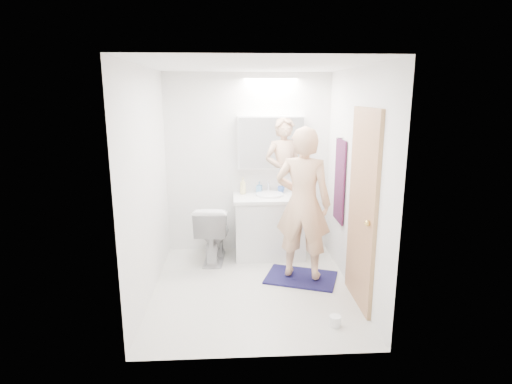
{
  "coord_description": "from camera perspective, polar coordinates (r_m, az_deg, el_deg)",
  "views": [
    {
      "loc": [
        -0.21,
        -4.27,
        2.13
      ],
      "look_at": [
        0.05,
        0.25,
        1.05
      ],
      "focal_mm": 29.1,
      "sensor_mm": 36.0,
      "label": 1
    }
  ],
  "objects": [
    {
      "name": "floor",
      "position": [
        4.78,
        -0.44,
        -13.07
      ],
      "size": [
        2.5,
        2.5,
        0.0
      ],
      "primitive_type": "plane",
      "color": "silver",
      "rests_on": "ground"
    },
    {
      "name": "mirror_panel",
      "position": [
        5.43,
        2.13,
        6.74
      ],
      "size": [
        0.84,
        0.01,
        0.66
      ],
      "primitive_type": "cube",
      "color": "silver",
      "rests_on": "medicine_cabinet"
    },
    {
      "name": "door_knob",
      "position": [
        4.01,
        15.09,
        -4.17
      ],
      "size": [
        0.06,
        0.06,
        0.06
      ],
      "primitive_type": "sphere",
      "color": "gold",
      "rests_on": "door"
    },
    {
      "name": "towel_hook",
      "position": [
        5.01,
        11.55,
        7.3
      ],
      "size": [
        0.07,
        0.02,
        0.02
      ],
      "primitive_type": "cylinder",
      "rotation": [
        0.0,
        1.57,
        0.0
      ],
      "color": "silver",
      "rests_on": "wall_right"
    },
    {
      "name": "ceiling",
      "position": [
        4.29,
        -0.5,
        17.03
      ],
      "size": [
        2.5,
        2.5,
        0.0
      ],
      "primitive_type": "plane",
      "rotation": [
        3.14,
        0.0,
        0.0
      ],
      "color": "white",
      "rests_on": "floor"
    },
    {
      "name": "countertop",
      "position": [
        5.42,
        1.9,
        -0.79
      ],
      "size": [
        0.95,
        0.58,
        0.04
      ],
      "primitive_type": "cube",
      "color": "white",
      "rests_on": "vanity_cabinet"
    },
    {
      "name": "faucet",
      "position": [
        5.61,
        1.71,
        0.74
      ],
      "size": [
        0.02,
        0.02,
        0.16
      ],
      "primitive_type": "cylinder",
      "color": "silver",
      "rests_on": "countertop"
    },
    {
      "name": "toilet",
      "position": [
        5.42,
        -5.91,
        -5.54
      ],
      "size": [
        0.48,
        0.77,
        0.75
      ],
      "primitive_type": "imported",
      "rotation": [
        0.0,
        0.0,
        3.06
      ],
      "color": "silver",
      "rests_on": "floor"
    },
    {
      "name": "door",
      "position": [
        4.28,
        14.39,
        -2.32
      ],
      "size": [
        0.04,
        0.8,
        2.0
      ],
      "primitive_type": "cube",
      "color": "tan",
      "rests_on": "wall_right"
    },
    {
      "name": "bath_rug",
      "position": [
        5.02,
        6.2,
        -11.61
      ],
      "size": [
        0.94,
        0.79,
        0.02
      ],
      "primitive_type": "cube",
      "rotation": [
        0.0,
        0.0,
        -0.34
      ],
      "color": "#18143F",
      "rests_on": "floor"
    },
    {
      "name": "wall_right",
      "position": [
        4.56,
        13.47,
        1.28
      ],
      "size": [
        0.0,
        2.5,
        2.5
      ],
      "primitive_type": "plane",
      "rotation": [
        1.57,
        0.0,
        -1.57
      ],
      "color": "white",
      "rests_on": "floor"
    },
    {
      "name": "toilet_paper_roll",
      "position": [
        4.14,
        10.81,
        -17.01
      ],
      "size": [
        0.11,
        0.11,
        0.1
      ],
      "primitive_type": "cylinder",
      "color": "white",
      "rests_on": "floor"
    },
    {
      "name": "wall_back",
      "position": [
        5.6,
        -1.11,
        3.85
      ],
      "size": [
        2.5,
        0.0,
        2.5
      ],
      "primitive_type": "plane",
      "rotation": [
        1.57,
        0.0,
        0.0
      ],
      "color": "white",
      "rests_on": "floor"
    },
    {
      "name": "person",
      "position": [
        4.71,
        6.47,
        -1.58
      ],
      "size": [
        0.74,
        0.61,
        1.74
      ],
      "primitive_type": "imported",
      "rotation": [
        0.0,
        0.0,
        2.8
      ],
      "color": "#DEAC85",
      "rests_on": "bath_rug"
    },
    {
      "name": "toothbrush_cup",
      "position": [
        5.58,
        3.47,
        0.3
      ],
      "size": [
        0.11,
        0.11,
        0.09
      ],
      "primitive_type": "imported",
      "rotation": [
        0.0,
        0.0,
        0.08
      ],
      "color": "#395FAC",
      "rests_on": "countertop"
    },
    {
      "name": "towel",
      "position": [
        5.1,
        11.42,
        1.48
      ],
      "size": [
        0.02,
        0.42,
        1.0
      ],
      "primitive_type": "cube",
      "color": "black",
      "rests_on": "wall_right"
    },
    {
      "name": "vanity_cabinet",
      "position": [
        5.54,
        1.87,
        -4.91
      ],
      "size": [
        0.9,
        0.55,
        0.78
      ],
      "primitive_type": "cube",
      "color": "silver",
      "rests_on": "floor"
    },
    {
      "name": "soap_bottle_b",
      "position": [
        5.57,
        0.45,
        0.63
      ],
      "size": [
        0.09,
        0.09,
        0.16
      ],
      "primitive_type": "imported",
      "rotation": [
        0.0,
        0.0,
        -0.29
      ],
      "color": "#598EBE",
      "rests_on": "countertop"
    },
    {
      "name": "sink_basin",
      "position": [
        5.44,
        1.88,
        -0.36
      ],
      "size": [
        0.36,
        0.36,
        0.03
      ],
      "primitive_type": "cylinder",
      "color": "white",
      "rests_on": "countertop"
    },
    {
      "name": "wall_front",
      "position": [
        3.17,
        0.67,
        -3.64
      ],
      "size": [
        2.5,
        0.0,
        2.5
      ],
      "primitive_type": "plane",
      "rotation": [
        -1.57,
        0.0,
        0.0
      ],
      "color": "white",
      "rests_on": "floor"
    },
    {
      "name": "soap_bottle_a",
      "position": [
        5.52,
        -1.81,
        0.85
      ],
      "size": [
        0.11,
        0.11,
        0.22
      ],
      "primitive_type": "imported",
      "rotation": [
        0.0,
        0.0,
        0.36
      ],
      "color": "beige",
      "rests_on": "countertop"
    },
    {
      "name": "medicine_cabinet",
      "position": [
        5.51,
        2.05,
        6.83
      ],
      "size": [
        0.88,
        0.14,
        0.7
      ],
      "primitive_type": "cube",
      "color": "white",
      "rests_on": "wall_back"
    },
    {
      "name": "wall_left",
      "position": [
        4.46,
        -14.73,
        0.93
      ],
      "size": [
        0.0,
        2.5,
        2.5
      ],
      "primitive_type": "plane",
      "rotation": [
        1.57,
        0.0,
        1.57
      ],
      "color": "white",
      "rests_on": "floor"
    }
  ]
}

